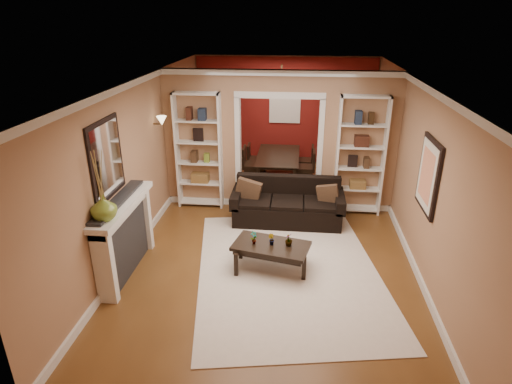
# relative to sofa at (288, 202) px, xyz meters

# --- Properties ---
(floor) EXTENTS (8.00, 8.00, 0.00)m
(floor) POSITION_rel_sofa_xyz_m (-0.22, -0.45, -0.40)
(floor) COLOR brown
(floor) RESTS_ON ground
(ceiling) EXTENTS (8.00, 8.00, 0.00)m
(ceiling) POSITION_rel_sofa_xyz_m (-0.22, -0.45, 2.30)
(ceiling) COLOR white
(ceiling) RESTS_ON ground
(wall_back) EXTENTS (8.00, 0.00, 8.00)m
(wall_back) POSITION_rel_sofa_xyz_m (-0.22, 3.55, 0.95)
(wall_back) COLOR #A97C59
(wall_back) RESTS_ON ground
(wall_front) EXTENTS (8.00, 0.00, 8.00)m
(wall_front) POSITION_rel_sofa_xyz_m (-0.22, -4.45, 0.95)
(wall_front) COLOR #A97C59
(wall_front) RESTS_ON ground
(wall_left) EXTENTS (0.00, 8.00, 8.00)m
(wall_left) POSITION_rel_sofa_xyz_m (-2.47, -0.45, 0.95)
(wall_left) COLOR #A97C59
(wall_left) RESTS_ON ground
(wall_right) EXTENTS (0.00, 8.00, 8.00)m
(wall_right) POSITION_rel_sofa_xyz_m (2.03, -0.45, 0.95)
(wall_right) COLOR #A97C59
(wall_right) RESTS_ON ground
(partition_wall) EXTENTS (4.50, 0.15, 2.70)m
(partition_wall) POSITION_rel_sofa_xyz_m (-0.22, 0.75, 0.95)
(partition_wall) COLOR #A97C59
(partition_wall) RESTS_ON floor
(red_back_panel) EXTENTS (4.44, 0.04, 2.64)m
(red_back_panel) POSITION_rel_sofa_xyz_m (-0.22, 3.52, 0.92)
(red_back_panel) COLOR maroon
(red_back_panel) RESTS_ON floor
(dining_window) EXTENTS (0.78, 0.03, 0.98)m
(dining_window) POSITION_rel_sofa_xyz_m (-0.22, 3.48, 1.15)
(dining_window) COLOR #8CA5CC
(dining_window) RESTS_ON wall_back
(area_rug) EXTENTS (3.31, 4.19, 0.01)m
(area_rug) POSITION_rel_sofa_xyz_m (0.08, -1.68, -0.40)
(area_rug) COLOR silver
(area_rug) RESTS_ON floor
(sofa) EXTENTS (2.07, 0.89, 0.81)m
(sofa) POSITION_rel_sofa_xyz_m (0.00, 0.00, 0.00)
(sofa) COLOR black
(sofa) RESTS_ON floor
(pillow_left) EXTENTS (0.47, 0.20, 0.45)m
(pillow_left) POSITION_rel_sofa_xyz_m (-0.73, -0.02, 0.22)
(pillow_left) COLOR brown
(pillow_left) RESTS_ON sofa
(pillow_right) EXTENTS (0.39, 0.19, 0.38)m
(pillow_right) POSITION_rel_sofa_xyz_m (0.73, -0.02, 0.18)
(pillow_right) COLOR brown
(pillow_right) RESTS_ON sofa
(coffee_table) EXTENTS (1.23, 0.85, 0.43)m
(coffee_table) POSITION_rel_sofa_xyz_m (-0.19, -1.65, -0.19)
(coffee_table) COLOR black
(coffee_table) RESTS_ON floor
(plant_left) EXTENTS (0.13, 0.13, 0.21)m
(plant_left) POSITION_rel_sofa_xyz_m (-0.45, -1.65, 0.13)
(plant_left) COLOR #336626
(plant_left) RESTS_ON coffee_table
(plant_center) EXTENTS (0.12, 0.12, 0.17)m
(plant_center) POSITION_rel_sofa_xyz_m (-0.19, -1.65, 0.11)
(plant_center) COLOR #336626
(plant_center) RESTS_ON coffee_table
(plant_right) EXTENTS (0.14, 0.14, 0.20)m
(plant_right) POSITION_rel_sofa_xyz_m (0.08, -1.65, 0.12)
(plant_right) COLOR #336626
(plant_right) RESTS_ON coffee_table
(bookshelf_left) EXTENTS (0.90, 0.30, 2.30)m
(bookshelf_left) POSITION_rel_sofa_xyz_m (-1.77, 0.58, 0.75)
(bookshelf_left) COLOR white
(bookshelf_left) RESTS_ON floor
(bookshelf_right) EXTENTS (0.90, 0.30, 2.30)m
(bookshelf_right) POSITION_rel_sofa_xyz_m (1.33, 0.58, 0.75)
(bookshelf_right) COLOR white
(bookshelf_right) RESTS_ON floor
(fireplace) EXTENTS (0.32, 1.70, 1.16)m
(fireplace) POSITION_rel_sofa_xyz_m (-2.31, -1.95, 0.18)
(fireplace) COLOR white
(fireplace) RESTS_ON floor
(vase) EXTENTS (0.42, 0.42, 0.35)m
(vase) POSITION_rel_sofa_xyz_m (-2.31, -2.50, 0.93)
(vase) COLOR olive
(vase) RESTS_ON fireplace
(mirror) EXTENTS (0.03, 0.95, 1.10)m
(mirror) POSITION_rel_sofa_xyz_m (-2.45, -1.95, 1.40)
(mirror) COLOR silver
(mirror) RESTS_ON wall_left
(wall_sconce) EXTENTS (0.18, 0.18, 0.22)m
(wall_sconce) POSITION_rel_sofa_xyz_m (-2.37, 0.10, 1.43)
(wall_sconce) COLOR #FFE0A5
(wall_sconce) RESTS_ON wall_left
(framed_art) EXTENTS (0.04, 0.85, 1.05)m
(framed_art) POSITION_rel_sofa_xyz_m (1.99, -1.45, 1.15)
(framed_art) COLOR black
(framed_art) RESTS_ON wall_right
(dining_table) EXTENTS (1.74, 0.97, 0.61)m
(dining_table) POSITION_rel_sofa_xyz_m (-0.26, 2.18, -0.10)
(dining_table) COLOR black
(dining_table) RESTS_ON floor
(dining_chair_nw) EXTENTS (0.49, 0.49, 0.90)m
(dining_chair_nw) POSITION_rel_sofa_xyz_m (-0.81, 1.88, 0.04)
(dining_chair_nw) COLOR black
(dining_chair_nw) RESTS_ON floor
(dining_chair_ne) EXTENTS (0.50, 0.50, 0.86)m
(dining_chair_ne) POSITION_rel_sofa_xyz_m (0.29, 1.88, 0.02)
(dining_chair_ne) COLOR black
(dining_chair_ne) RESTS_ON floor
(dining_chair_sw) EXTENTS (0.47, 0.47, 0.78)m
(dining_chair_sw) POSITION_rel_sofa_xyz_m (-0.81, 2.48, -0.01)
(dining_chair_sw) COLOR black
(dining_chair_sw) RESTS_ON floor
(dining_chair_se) EXTENTS (0.44, 0.44, 0.79)m
(dining_chair_se) POSITION_rel_sofa_xyz_m (0.29, 2.48, -0.01)
(dining_chair_se) COLOR black
(dining_chair_se) RESTS_ON floor
(chandelier) EXTENTS (0.50, 0.50, 0.30)m
(chandelier) POSITION_rel_sofa_xyz_m (-0.22, 2.25, 1.62)
(chandelier) COLOR #3E2E1C
(chandelier) RESTS_ON ceiling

